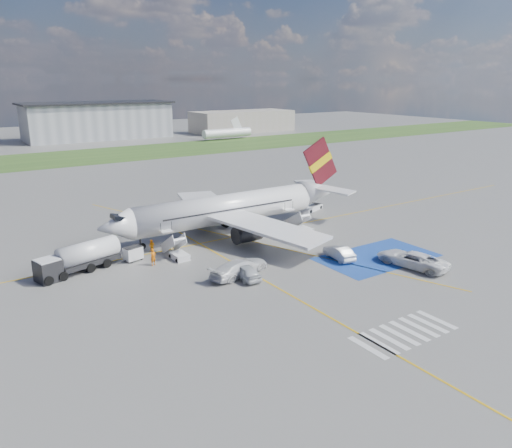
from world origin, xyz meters
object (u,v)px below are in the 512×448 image
object	(u,v)px
gpu_cart	(133,254)
van_white_b	(239,265)
belt_loader	(312,208)
car_silver_b	(339,252)
airliner	(235,207)
car_silver_a	(246,272)
van_white_a	(412,257)
fuel_tanker	(79,260)

from	to	relation	value
gpu_cart	van_white_b	xyz separation A→B (m)	(7.81, -10.50, 0.35)
gpu_cart	belt_loader	size ratio (longest dim) A/B	0.47
car_silver_b	belt_loader	bearing A→B (deg)	-112.32
gpu_cart	van_white_b	size ratio (longest dim) A/B	0.40
gpu_cart	van_white_b	world-z (taller)	van_white_b
airliner	car_silver_b	size ratio (longest dim) A/B	7.84
car_silver_a	van_white_a	size ratio (longest dim) A/B	0.74
car_silver_a	van_white_a	world-z (taller)	van_white_a
airliner	van_white_b	xyz separation A→B (m)	(-7.81, -13.66, -2.28)
van_white_a	van_white_b	bearing A→B (deg)	-36.65
airliner	fuel_tanker	world-z (taller)	airliner
fuel_tanker	van_white_b	world-z (taller)	fuel_tanker
car_silver_a	van_white_b	bearing A→B (deg)	-87.33
car_silver_b	van_white_a	size ratio (longest dim) A/B	0.77
fuel_tanker	car_silver_b	world-z (taller)	fuel_tanker
gpu_cart	car_silver_b	bearing A→B (deg)	-46.15
airliner	belt_loader	bearing A→B (deg)	10.38
gpu_cart	van_white_a	xyz separation A→B (m)	(25.01, -19.10, 0.39)
car_silver_b	van_white_a	world-z (taller)	van_white_a
fuel_tanker	belt_loader	size ratio (longest dim) A/B	1.97
airliner	van_white_b	size ratio (longest dim) A/B	6.49
car_silver_b	van_white_b	world-z (taller)	van_white_b
car_silver_a	car_silver_b	bearing A→B (deg)	179.74
gpu_cart	car_silver_b	size ratio (longest dim) A/B	0.48
airliner	van_white_b	bearing A→B (deg)	-119.74
gpu_cart	van_white_b	distance (m)	13.09
fuel_tanker	van_white_b	xyz separation A→B (m)	(13.86, -10.41, -0.20)
airliner	fuel_tanker	xyz separation A→B (m)	(-21.66, -3.26, -2.09)
fuel_tanker	van_white_a	world-z (taller)	fuel_tanker
airliner	fuel_tanker	bearing A→B (deg)	-171.45
fuel_tanker	car_silver_b	distance (m)	28.96
car_silver_a	car_silver_b	size ratio (longest dim) A/B	0.96
fuel_tanker	gpu_cart	xyz separation A→B (m)	(6.05, 0.09, -0.55)
car_silver_a	van_white_b	world-z (taller)	van_white_b
fuel_tanker	van_white_a	distance (m)	36.41
gpu_cart	car_silver_a	world-z (taller)	gpu_cart
gpu_cart	car_silver_a	bearing A→B (deg)	-70.17
airliner	car_silver_a	world-z (taller)	airliner
gpu_cart	airliner	bearing A→B (deg)	-2.16
fuel_tanker	car_silver_b	bearing A→B (deg)	-40.60
belt_loader	car_silver_b	bearing A→B (deg)	-142.38
fuel_tanker	gpu_cart	distance (m)	6.07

